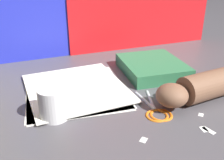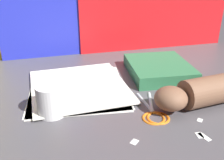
% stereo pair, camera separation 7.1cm
% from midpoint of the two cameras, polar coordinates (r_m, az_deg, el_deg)
% --- Properties ---
extents(ground_plane, '(6.00, 6.00, 0.00)m').
position_cam_midpoint_polar(ground_plane, '(0.75, 4.43, -3.73)').
color(ground_plane, '#4C494F').
extents(paper_stack, '(0.31, 0.33, 0.01)m').
position_cam_midpoint_polar(paper_stack, '(0.79, -4.88, -1.62)').
color(paper_stack, white).
rests_on(paper_stack, ground_plane).
extents(book_closed, '(0.21, 0.23, 0.04)m').
position_cam_midpoint_polar(book_closed, '(0.90, 12.38, 2.37)').
color(book_closed, '#2D7247').
rests_on(book_closed, ground_plane).
extents(scissors, '(0.08, 0.17, 0.01)m').
position_cam_midpoint_polar(scissors, '(0.68, 12.03, -7.01)').
color(scissors, silver).
rests_on(scissors, ground_plane).
extents(hand_forearm, '(0.33, 0.13, 0.08)m').
position_cam_midpoint_polar(hand_forearm, '(0.76, 23.45, -2.09)').
color(hand_forearm, brown).
rests_on(hand_forearm, ground_plane).
extents(paper_scrap_near, '(0.02, 0.02, 0.00)m').
position_cam_midpoint_polar(paper_scrap_near, '(0.69, 21.43, -8.21)').
color(paper_scrap_near, white).
rests_on(paper_scrap_near, ground_plane).
extents(paper_scrap_mid, '(0.02, 0.03, 0.00)m').
position_cam_midpoint_polar(paper_scrap_mid, '(0.64, 22.59, -11.42)').
color(paper_scrap_mid, white).
rests_on(paper_scrap_mid, ground_plane).
extents(paper_scrap_far, '(0.02, 0.02, 0.00)m').
position_cam_midpoint_polar(paper_scrap_far, '(0.58, 8.47, -13.27)').
color(paper_scrap_far, white).
rests_on(paper_scrap_far, ground_plane).
extents(paper_scrap_side, '(0.02, 0.02, 0.00)m').
position_cam_midpoint_polar(paper_scrap_side, '(0.64, 21.62, -11.19)').
color(paper_scrap_side, white).
rests_on(paper_scrap_side, ground_plane).
extents(mug, '(0.07, 0.07, 0.08)m').
position_cam_midpoint_polar(mug, '(0.66, -10.18, -4.42)').
color(mug, white).
rests_on(mug, ground_plane).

